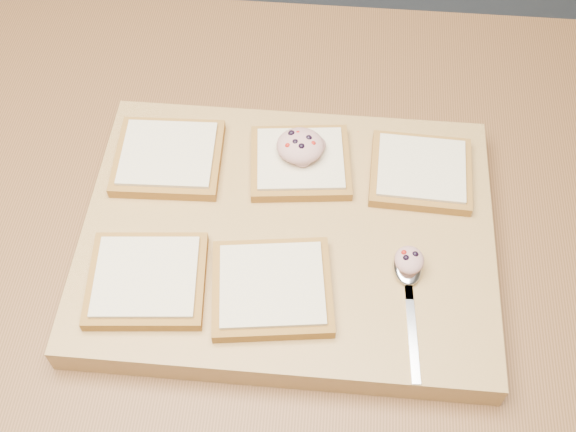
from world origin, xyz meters
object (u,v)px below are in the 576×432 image
at_px(cutting_board, 288,236).
at_px(bread_far_center, 300,162).
at_px(spoon, 408,276).
at_px(tuna_salad_dollop, 300,146).

relative_size(cutting_board, bread_far_center, 3.62).
bearing_deg(spoon, bread_far_center, 131.40).
distance_m(bread_far_center, spoon, 0.19).
distance_m(tuna_salad_dollop, spoon, 0.20).
relative_size(bread_far_center, tuna_salad_dollop, 2.27).
bearing_deg(spoon, tuna_salad_dollop, 130.30).
distance_m(bread_far_center, tuna_salad_dollop, 0.02).
bearing_deg(tuna_salad_dollop, bread_far_center, -82.73).
bearing_deg(cutting_board, tuna_salad_dollop, 86.35).
height_order(cutting_board, bread_far_center, bread_far_center).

